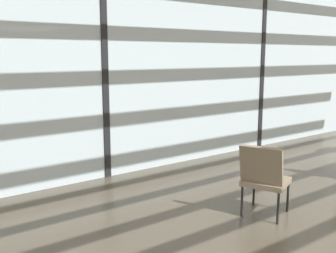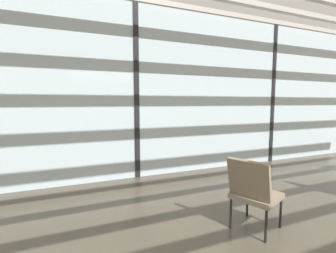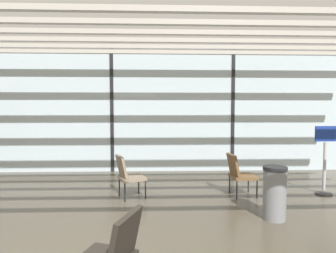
{
  "view_description": "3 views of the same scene",
  "coord_description": "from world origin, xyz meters",
  "px_view_note": "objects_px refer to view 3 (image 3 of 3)",
  "views": [
    {
      "loc": [
        -2.77,
        -0.15,
        1.86
      ],
      "look_at": [
        -0.4,
        3.05,
        1.14
      ],
      "focal_mm": 42.5,
      "sensor_mm": 36.0,
      "label": 1
    },
    {
      "loc": [
        -1.19,
        0.66,
        1.5
      ],
      "look_at": [
        -0.06,
        3.39,
        1.19
      ],
      "focal_mm": 25.21,
      "sensor_mm": 36.0,
      "label": 2
    },
    {
      "loc": [
        1.33,
        -2.71,
        1.75
      ],
      "look_at": [
        1.71,
        7.88,
        1.15
      ],
      "focal_mm": 29.13,
      "sensor_mm": 36.0,
      "label": 3
    }
  ],
  "objects_px": {
    "lounge_chair_0": "(128,174)",
    "trash_bin": "(275,193)",
    "lounge_chair_1": "(112,253)",
    "lounge_chair_3": "(239,172)",
    "info_sign": "(325,163)",
    "parked_airplane": "(152,101)"
  },
  "relations": [
    {
      "from": "trash_bin",
      "to": "info_sign",
      "type": "relative_size",
      "value": 0.6
    },
    {
      "from": "parked_airplane",
      "to": "lounge_chair_1",
      "type": "distance_m",
      "value": 11.03
    },
    {
      "from": "lounge_chair_1",
      "to": "trash_bin",
      "type": "bearing_deg",
      "value": 149.7
    },
    {
      "from": "parked_airplane",
      "to": "lounge_chair_1",
      "type": "relative_size",
      "value": 16.75
    },
    {
      "from": "lounge_chair_0",
      "to": "lounge_chair_3",
      "type": "relative_size",
      "value": 1.0
    },
    {
      "from": "lounge_chair_0",
      "to": "parked_airplane",
      "type": "bearing_deg",
      "value": -24.92
    },
    {
      "from": "lounge_chair_0",
      "to": "trash_bin",
      "type": "xyz_separation_m",
      "value": [
        2.49,
        -1.16,
        -0.06
      ]
    },
    {
      "from": "parked_airplane",
      "to": "lounge_chair_3",
      "type": "distance_m",
      "value": 8.19
    },
    {
      "from": "parked_airplane",
      "to": "lounge_chair_3",
      "type": "xyz_separation_m",
      "value": [
        1.96,
        -7.76,
        -1.74
      ]
    },
    {
      "from": "lounge_chair_1",
      "to": "info_sign",
      "type": "relative_size",
      "value": 0.6
    },
    {
      "from": "lounge_chair_1",
      "to": "parked_airplane",
      "type": "bearing_deg",
      "value": -160.68
    },
    {
      "from": "lounge_chair_0",
      "to": "lounge_chair_1",
      "type": "distance_m",
      "value": 3.07
    },
    {
      "from": "lounge_chair_0",
      "to": "trash_bin",
      "type": "distance_m",
      "value": 2.74
    },
    {
      "from": "trash_bin",
      "to": "info_sign",
      "type": "distance_m",
      "value": 2.03
    },
    {
      "from": "lounge_chair_1",
      "to": "trash_bin",
      "type": "height_order",
      "value": "lounge_chair_1"
    },
    {
      "from": "trash_bin",
      "to": "lounge_chair_3",
      "type": "bearing_deg",
      "value": 99.91
    },
    {
      "from": "lounge_chair_1",
      "to": "info_sign",
      "type": "distance_m",
      "value": 4.99
    },
    {
      "from": "lounge_chair_3",
      "to": "lounge_chair_0",
      "type": "bearing_deg",
      "value": 86.93
    },
    {
      "from": "lounge_chair_1",
      "to": "lounge_chair_3",
      "type": "distance_m",
      "value": 3.75
    },
    {
      "from": "parked_airplane",
      "to": "lounge_chair_0",
      "type": "xyz_separation_m",
      "value": [
        -0.31,
        -7.83,
        -1.74
      ]
    },
    {
      "from": "parked_airplane",
      "to": "lounge_chair_0",
      "type": "distance_m",
      "value": 8.03
    },
    {
      "from": "lounge_chair_0",
      "to": "info_sign",
      "type": "xyz_separation_m",
      "value": [
        4.08,
        0.08,
        0.18
      ]
    }
  ]
}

